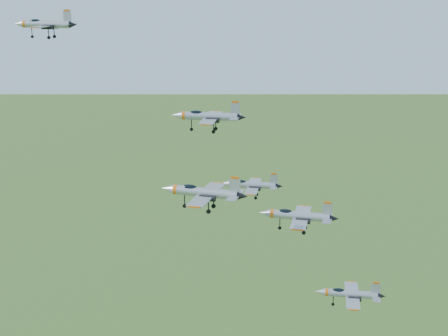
# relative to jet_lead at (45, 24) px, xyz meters

# --- Properties ---
(jet_lead) EXTENTS (12.19, 10.12, 3.26)m
(jet_lead) POSITION_rel_jet_lead_xyz_m (0.00, 0.00, 0.00)
(jet_lead) COLOR #979CA2
(jet_left_high) EXTENTS (11.71, 9.67, 3.13)m
(jet_left_high) POSITION_rel_jet_lead_xyz_m (31.42, -17.22, -12.49)
(jet_left_high) COLOR #979CA2
(jet_right_high) EXTENTS (12.60, 10.59, 3.38)m
(jet_right_high) POSITION_rel_jet_lead_xyz_m (32.24, -29.39, -20.62)
(jet_right_high) COLOR #979CA2
(jet_left_low) EXTENTS (10.94, 9.03, 2.93)m
(jet_left_low) POSITION_rel_jet_lead_xyz_m (37.66, -8.35, -26.27)
(jet_left_low) COLOR #979CA2
(jet_right_low) EXTENTS (11.92, 9.92, 3.18)m
(jet_right_low) POSITION_rel_jet_lead_xyz_m (45.50, -23.51, -25.83)
(jet_right_low) COLOR #979CA2
(jet_trail) EXTENTS (11.33, 9.35, 3.03)m
(jet_trail) POSITION_rel_jet_lead_xyz_m (54.34, -18.49, -40.88)
(jet_trail) COLOR #979CA2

